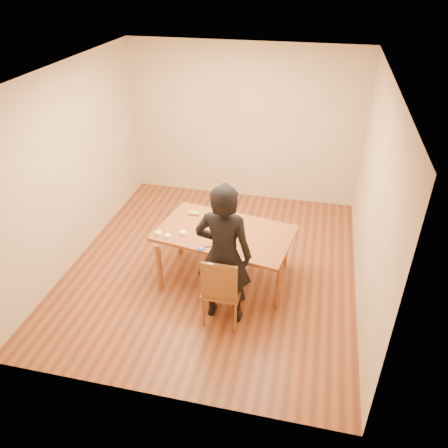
% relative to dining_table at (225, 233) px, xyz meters
% --- Properties ---
extents(room_shell, '(4.00, 4.50, 2.70)m').
position_rel_dining_table_xyz_m(room_shell, '(-0.22, 0.56, 0.62)').
color(room_shell, brown).
rests_on(room_shell, ground).
extents(dining_table, '(1.88, 1.30, 0.04)m').
position_rel_dining_table_xyz_m(dining_table, '(0.00, 0.00, 0.00)').
color(dining_table, brown).
rests_on(dining_table, floor).
extents(dining_chair, '(0.45, 0.45, 0.04)m').
position_rel_dining_table_xyz_m(dining_chair, '(0.15, -0.78, -0.28)').
color(dining_chair, brown).
rests_on(dining_chair, floor).
extents(cake_plate, '(0.27, 0.27, 0.02)m').
position_rel_dining_table_xyz_m(cake_plate, '(0.03, 0.14, 0.03)').
color(cake_plate, '#B30B33').
rests_on(cake_plate, dining_table).
extents(cake, '(0.22, 0.22, 0.07)m').
position_rel_dining_table_xyz_m(cake, '(0.03, 0.14, 0.08)').
color(cake, white).
rests_on(cake, cake_plate).
extents(frosting_dome, '(0.21, 0.21, 0.03)m').
position_rel_dining_table_xyz_m(frosting_dome, '(0.03, 0.14, 0.13)').
color(frosting_dome, white).
rests_on(frosting_dome, cake).
extents(frosting_tub, '(0.08, 0.08, 0.07)m').
position_rel_dining_table_xyz_m(frosting_tub, '(-0.03, -0.34, 0.06)').
color(frosting_tub, white).
rests_on(frosting_tub, dining_table).
extents(frosting_lid, '(0.09, 0.09, 0.01)m').
position_rel_dining_table_xyz_m(frosting_lid, '(-0.20, -0.45, 0.03)').
color(frosting_lid, '#1A2CAB').
rests_on(frosting_lid, dining_table).
extents(frosting_dollop, '(0.04, 0.04, 0.02)m').
position_rel_dining_table_xyz_m(frosting_dollop, '(-0.20, -0.45, 0.04)').
color(frosting_dollop, white).
rests_on(frosting_dollop, frosting_lid).
extents(ramekin_green, '(0.08, 0.08, 0.04)m').
position_rel_dining_table_xyz_m(ramekin_green, '(-0.68, -0.29, 0.04)').
color(ramekin_green, white).
rests_on(ramekin_green, dining_table).
extents(ramekin_yellow, '(0.09, 0.09, 0.04)m').
position_rel_dining_table_xyz_m(ramekin_yellow, '(-0.51, -0.18, 0.04)').
color(ramekin_yellow, white).
rests_on(ramekin_yellow, dining_table).
extents(ramekin_multi, '(0.08, 0.08, 0.04)m').
position_rel_dining_table_xyz_m(ramekin_multi, '(-0.82, -0.26, 0.04)').
color(ramekin_multi, white).
rests_on(ramekin_multi, dining_table).
extents(candy_box_pink, '(0.12, 0.08, 0.02)m').
position_rel_dining_table_xyz_m(candy_box_pink, '(-0.51, 0.32, 0.03)').
color(candy_box_pink, '#F03870').
rests_on(candy_box_pink, dining_table).
extents(candy_box_green, '(0.14, 0.07, 0.02)m').
position_rel_dining_table_xyz_m(candy_box_green, '(-0.51, 0.33, 0.05)').
color(candy_box_green, '#3F9D1D').
rests_on(candy_box_green, candy_box_pink).
extents(spatula, '(0.14, 0.06, 0.01)m').
position_rel_dining_table_xyz_m(spatula, '(-0.10, -0.38, 0.03)').
color(spatula, black).
rests_on(spatula, dining_table).
extents(person, '(0.68, 0.46, 1.82)m').
position_rel_dining_table_xyz_m(person, '(0.15, -0.73, 0.18)').
color(person, black).
rests_on(person, floor).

